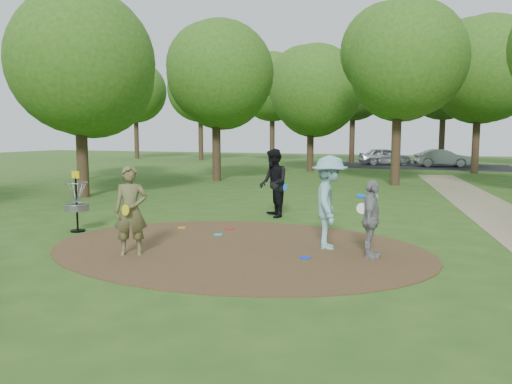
% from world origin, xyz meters
% --- Properties ---
extents(ground, '(100.00, 100.00, 0.00)m').
position_xyz_m(ground, '(0.00, 0.00, 0.00)').
color(ground, '#2D5119').
rests_on(ground, ground).
extents(dirt_clearing, '(8.40, 8.40, 0.02)m').
position_xyz_m(dirt_clearing, '(0.00, 0.00, 0.01)').
color(dirt_clearing, '#47301C').
rests_on(dirt_clearing, ground).
extents(parking_lot, '(14.00, 8.00, 0.01)m').
position_xyz_m(parking_lot, '(2.00, 30.00, 0.00)').
color(parking_lot, black).
rests_on(parking_lot, ground).
extents(player_observer_with_disc, '(0.80, 0.70, 1.84)m').
position_xyz_m(player_observer_with_disc, '(-1.77, -1.32, 0.92)').
color(player_observer_with_disc, brown).
rests_on(player_observer_with_disc, ground).
extents(player_throwing_with_disc, '(1.33, 1.43, 2.02)m').
position_xyz_m(player_throwing_with_disc, '(1.87, 0.68, 1.01)').
color(player_throwing_with_disc, '#82BCC2').
rests_on(player_throwing_with_disc, ground).
extents(player_walking_with_disc, '(1.18, 1.25, 2.04)m').
position_xyz_m(player_walking_with_disc, '(-0.55, 4.16, 1.02)').
color(player_walking_with_disc, black).
rests_on(player_walking_with_disc, ground).
extents(player_waiting_with_disc, '(0.51, 0.94, 1.57)m').
position_xyz_m(player_waiting_with_disc, '(2.83, 0.13, 0.79)').
color(player_waiting_with_disc, gray).
rests_on(player_waiting_with_disc, ground).
extents(disc_ground_cyan, '(0.22, 0.22, 0.02)m').
position_xyz_m(disc_ground_cyan, '(-0.95, 1.09, 0.03)').
color(disc_ground_cyan, '#1CB8E2').
rests_on(disc_ground_cyan, dirt_clearing).
extents(disc_ground_blue, '(0.22, 0.22, 0.02)m').
position_xyz_m(disc_ground_blue, '(1.63, -0.38, 0.03)').
color(disc_ground_blue, '#0D30E6').
rests_on(disc_ground_blue, dirt_clearing).
extents(disc_ground_red, '(0.22, 0.22, 0.02)m').
position_xyz_m(disc_ground_red, '(-0.97, 1.84, 0.03)').
color(disc_ground_red, red).
rests_on(disc_ground_red, dirt_clearing).
extents(car_left, '(4.30, 2.92, 1.36)m').
position_xyz_m(car_left, '(-0.14, 30.57, 0.68)').
color(car_left, '#B9BCC1').
rests_on(car_left, ground).
extents(car_right, '(4.19, 2.36, 1.31)m').
position_xyz_m(car_right, '(4.11, 29.92, 0.65)').
color(car_right, '#999BA0').
rests_on(car_right, ground).
extents(disc_ground_orange, '(0.22, 0.22, 0.02)m').
position_xyz_m(disc_ground_orange, '(-2.21, 1.55, 0.03)').
color(disc_ground_orange, orange).
rests_on(disc_ground_orange, dirt_clearing).
extents(disc_golf_basket, '(0.63, 0.63, 1.54)m').
position_xyz_m(disc_golf_basket, '(-4.50, 0.30, 0.87)').
color(disc_golf_basket, black).
rests_on(disc_golf_basket, ground).
extents(tree_ring, '(36.64, 45.99, 9.33)m').
position_xyz_m(tree_ring, '(1.54, 8.29, 5.26)').
color(tree_ring, '#332316').
rests_on(tree_ring, ground).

